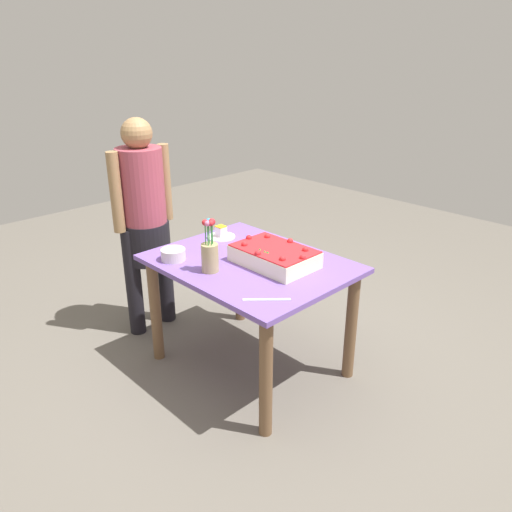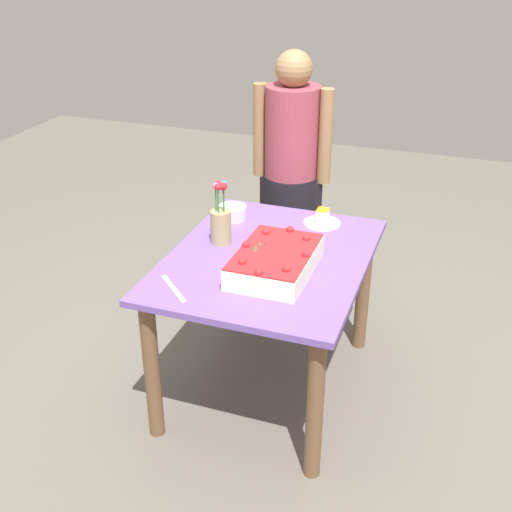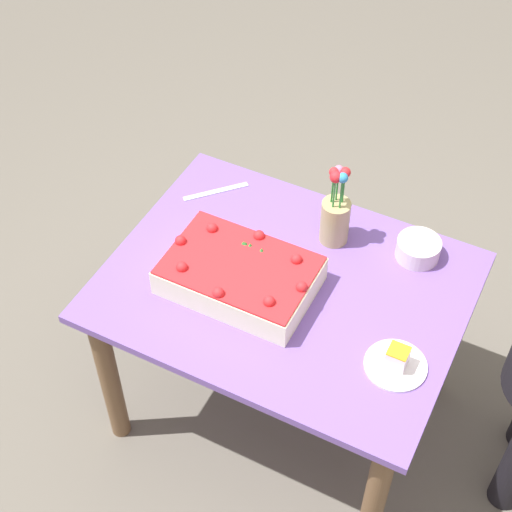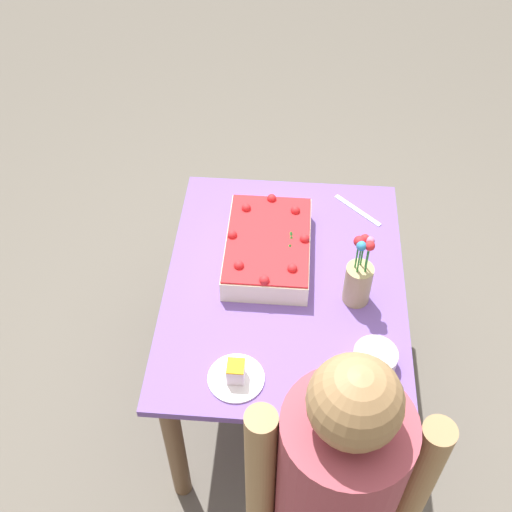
% 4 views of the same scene
% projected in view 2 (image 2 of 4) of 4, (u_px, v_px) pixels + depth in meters
% --- Properties ---
extents(ground_plane, '(8.00, 8.00, 0.00)m').
position_uv_depth(ground_plane, '(267.00, 384.00, 3.24)').
color(ground_plane, '#625C52').
extents(dining_table, '(1.13, 0.88, 0.73)m').
position_uv_depth(dining_table, '(268.00, 281.00, 2.96)').
color(dining_table, '#7050A6').
rests_on(dining_table, ground_plane).
extents(sheet_cake, '(0.47, 0.31, 0.12)m').
position_uv_depth(sheet_cake, '(275.00, 261.00, 2.75)').
color(sheet_cake, '#F1F1C7').
rests_on(sheet_cake, dining_table).
extents(serving_plate_with_slice, '(0.19, 0.19, 0.08)m').
position_uv_depth(serving_plate_with_slice, '(322.00, 220.00, 3.20)').
color(serving_plate_with_slice, white).
rests_on(serving_plate_with_slice, dining_table).
extents(cake_knife, '(0.18, 0.19, 0.00)m').
position_uv_depth(cake_knife, '(173.00, 288.00, 2.64)').
color(cake_knife, silver).
rests_on(cake_knife, dining_table).
extents(flower_vase, '(0.10, 0.10, 0.31)m').
position_uv_depth(flower_vase, '(221.00, 222.00, 2.97)').
color(flower_vase, tan).
rests_on(flower_vase, dining_table).
extents(fruit_bowl, '(0.14, 0.14, 0.07)m').
position_uv_depth(fruit_bowl, '(232.00, 212.00, 3.26)').
color(fruit_bowl, silver).
rests_on(fruit_bowl, dining_table).
extents(person_standing, '(0.31, 0.45, 1.49)m').
position_uv_depth(person_standing, '(291.00, 166.00, 3.62)').
color(person_standing, black).
rests_on(person_standing, ground_plane).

